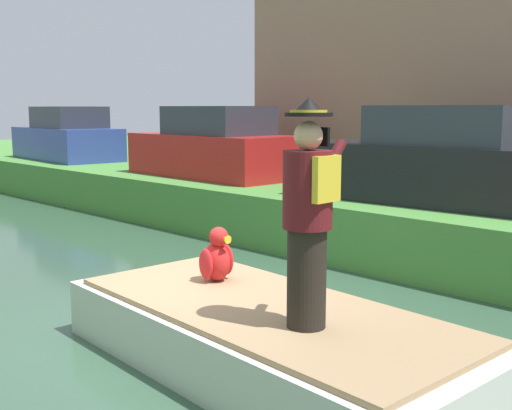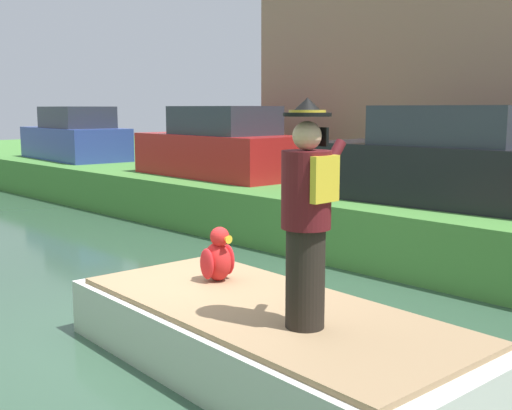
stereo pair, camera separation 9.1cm
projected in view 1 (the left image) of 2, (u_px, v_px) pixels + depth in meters
The scene contains 8 objects.
ground_plane at pixel (176, 341), 6.81m from camera, with size 80.00×80.00×0.00m, color #4C4742.
canal_water at pixel (176, 337), 6.81m from camera, with size 6.77×48.00×0.10m, color #33513D.
boat at pixel (266, 338), 5.79m from camera, with size 2.02×4.29×0.61m.
person_pirate at pixel (308, 215), 5.05m from camera, with size 0.61×0.42×1.85m.
parrot_plush at pixel (217, 258), 6.53m from camera, with size 0.36×0.35×0.57m.
parked_car_dark at pixel (437, 162), 9.90m from camera, with size 1.96×4.10×1.50m.
parked_car_red at pixel (213, 147), 13.66m from camera, with size 1.80×4.04×1.50m.
parked_car_blue at pixel (67, 137), 18.17m from camera, with size 2.01×4.12×1.50m.
Camera 1 is at (-3.96, -5.24, 2.48)m, focal length 44.55 mm.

